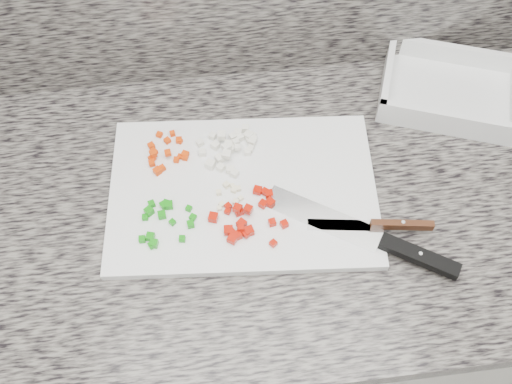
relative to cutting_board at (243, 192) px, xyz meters
The scene contains 11 objects.
cabinet 0.48m from the cutting_board, 15.19° to the right, with size 3.92×0.62×0.86m, color silver.
countertop 0.06m from the cutting_board, 15.19° to the right, with size 3.96×0.64×0.04m, color #68645C.
cutting_board is the anchor object (origin of this frame).
carrot_pile 0.16m from the cutting_board, 146.12° to the left, with size 0.07×0.09×0.02m.
onion_pile 0.09m from the cutting_board, 97.65° to the left, with size 0.11×0.11×0.02m.
green_pepper_pile 0.15m from the cutting_board, 161.20° to the right, with size 0.10×0.09×0.01m.
red_pepper_pile 0.06m from the cutting_board, 91.27° to the right, with size 0.13×0.12×0.02m.
garlic_pile 0.03m from the cutting_board, 158.78° to the right, with size 0.05×0.05×0.01m.
chef_knife 0.25m from the cutting_board, 31.37° to the right, with size 0.29×0.21×0.02m.
paring_knife 0.25m from the cutting_board, 24.15° to the right, with size 0.20×0.05×0.02m.
tray 0.44m from the cutting_board, 21.95° to the left, with size 0.30×0.26×0.05m.
Camera 1 is at (-0.09, 0.95, 1.75)m, focal length 40.00 mm.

